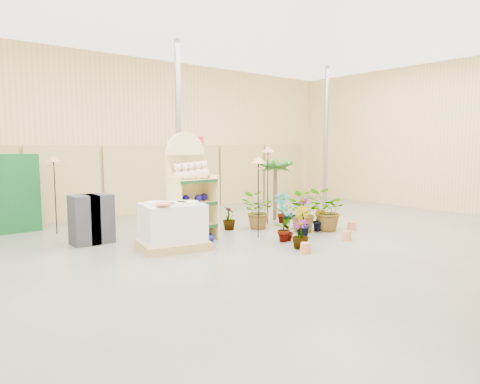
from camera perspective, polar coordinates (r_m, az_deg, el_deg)
The scene contains 23 objects.
room at distance 8.44m, azimuth 0.95°, elevation 7.73°, with size 15.20×12.10×4.70m.
display_shelf at distance 9.04m, azimuth -6.88°, elevation 0.13°, with size 0.97×0.64×2.27m.
teddy_bears at distance 8.94m, azimuth -6.36°, elevation 2.63°, with size 0.85×0.23×0.37m.
gazing_balls_shelf at distance 8.95m, azimuth -6.43°, elevation -0.87°, with size 0.83×0.29×0.16m.
gazing_balls_floor at distance 8.91m, azimuth -5.13°, elevation -6.23°, with size 0.63×0.39×0.15m.
pallet_stack at distance 8.40m, azimuth -9.02°, elevation -4.50°, with size 1.41×1.25×0.92m.
charcoal_planters at distance 9.21m, azimuth -19.18°, elevation -3.44°, with size 0.80×0.50×1.00m.
offer_sign at distance 10.17m, azimuth -6.15°, elevation 3.82°, with size 0.50×0.08×2.20m.
bird_table_front at distance 9.14m, azimuth 2.48°, elevation 3.93°, with size 0.34×0.34×1.76m.
bird_table_right at distance 10.69m, azimuth 3.75°, elevation 5.33°, with size 0.34×0.34×1.96m.
bird_table_back at distance 10.33m, azimuth -23.61°, elevation 3.80°, with size 0.34×0.34×1.78m.
palm at distance 11.41m, azimuth 4.73°, elevation 3.58°, with size 0.70×0.70×1.72m.
potted_plant_0 at distance 8.88m, azimuth 5.84°, elevation -3.96°, with size 0.45×0.30×0.85m, color #225716.
potted_plant_1 at distance 9.31m, azimuth 8.24°, elevation -4.00°, with size 0.38×0.31×0.70m, color #225716.
potted_plant_2 at distance 9.96m, azimuth 8.13°, elevation -2.68°, with size 0.83×0.72×0.92m, color #225716.
potted_plant_3 at distance 10.49m, azimuth 8.27°, elevation -2.69°, with size 0.42×0.42×0.75m, color #225716.
potted_plant_4 at distance 11.06m, azimuth 5.57°, elevation -2.04°, with size 0.43×0.29×0.81m, color #225716.
potted_plant_6 at distance 10.25m, azimuth 2.21°, elevation -2.52°, with size 0.78×0.68×0.87m, color #225716.
potted_plant_7 at distance 8.39m, azimuth 8.04°, elevation -5.59°, with size 0.32×0.32×0.57m, color #225716.
potted_plant_8 at distance 9.04m, azimuth 6.54°, elevation -4.52°, with size 0.33×0.22×0.62m, color #225716.
potted_plant_9 at distance 10.12m, azimuth 10.48°, elevation -3.69°, with size 0.29×0.24×0.53m, color #225716.
potted_plant_10 at distance 10.19m, azimuth 11.39°, elevation -2.41°, with size 0.87×0.75×0.96m, color #225716.
potted_plant_11 at distance 10.13m, azimuth -1.47°, elevation -3.48°, with size 0.32×0.32×0.57m, color #225716.
Camera 1 is at (-5.43, -5.55, 2.00)m, focal length 32.00 mm.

